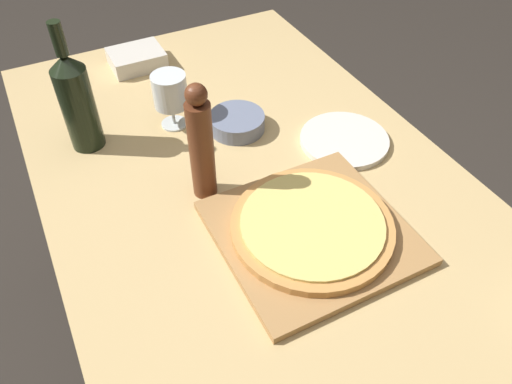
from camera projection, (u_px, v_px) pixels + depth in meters
ground_plane at (260, 355)px, 1.64m from camera, size 12.00×12.00×0.00m
dining_table at (261, 218)px, 1.17m from camera, size 0.90×1.57×0.76m
cutting_board at (311, 232)px, 1.00m from camera, size 0.36×0.36×0.02m
pizza at (312, 226)px, 0.99m from camera, size 0.33×0.33×0.02m
wine_bottle at (77, 100)px, 1.13m from camera, size 0.08×0.08×0.31m
pepper_mill at (201, 145)px, 1.01m from camera, size 0.05×0.05×0.27m
wine_glass at (170, 92)px, 1.20m from camera, size 0.08×0.08×0.14m
small_bowl at (237, 122)px, 1.24m from camera, size 0.14×0.14×0.04m
dinner_plate at (344, 140)px, 1.22m from camera, size 0.22×0.22×0.01m
food_container at (137, 58)px, 1.46m from camera, size 0.15×0.12×0.05m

